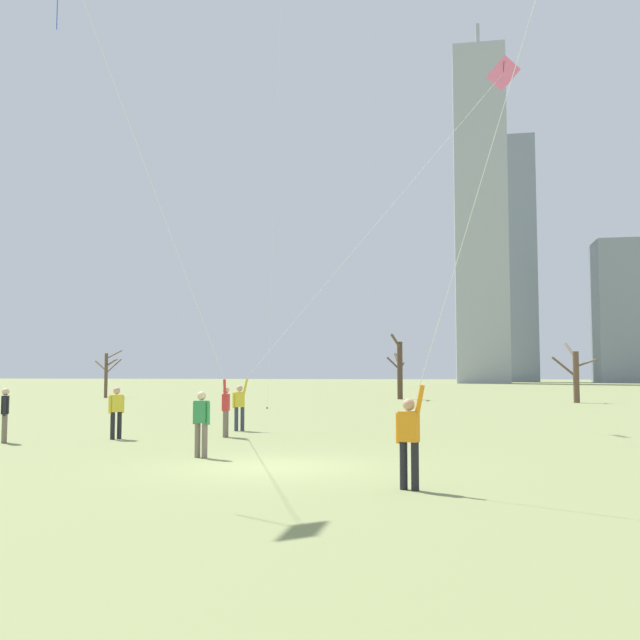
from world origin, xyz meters
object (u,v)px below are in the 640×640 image
at_px(kite_flyer_midfield_left_blue, 199,331).
at_px(bare_tree_leftmost, 399,367).
at_px(bystander_watching_nearby, 5,412).
at_px(bystander_strolling_midfield, 116,410).
at_px(kite_flyer_far_back_white, 447,310).
at_px(kite_flyer_foreground_right_pink, 286,346).
at_px(bare_tree_right_of_center, 575,374).
at_px(bystander_far_off_by_trees, 201,421).
at_px(bare_tree_rightmost, 107,372).

xyz_separation_m(kite_flyer_midfield_left_blue, bare_tree_leftmost, (3.67, 35.26, -0.80)).
height_order(bystander_watching_nearby, bystander_strolling_midfield, same).
distance_m(kite_flyer_far_back_white, kite_flyer_foreground_right_pink, 13.50).
distance_m(kite_flyer_midfield_left_blue, bare_tree_right_of_center, 34.85).
bearing_deg(bystander_far_off_by_trees, bystander_strolling_midfield, 135.87).
relative_size(bystander_far_off_by_trees, bare_tree_right_of_center, 0.39).
bearing_deg(bare_tree_rightmost, bystander_watching_nearby, -67.54).
relative_size(kite_flyer_far_back_white, bystander_watching_nearby, 11.91).
bearing_deg(bare_tree_leftmost, bystander_strolling_midfield, -100.65).
height_order(kite_flyer_foreground_right_pink, bare_tree_leftmost, kite_flyer_foreground_right_pink).
bearing_deg(bare_tree_right_of_center, bystander_strolling_midfield, -121.80).
relative_size(kite_flyer_foreground_right_pink, bare_tree_right_of_center, 3.21).
height_order(kite_flyer_far_back_white, kite_flyer_foreground_right_pink, kite_flyer_far_back_white).
xyz_separation_m(bystander_strolling_midfield, bare_tree_right_of_center, (18.85, 30.40, 1.05)).
relative_size(kite_flyer_midfield_left_blue, bystander_watching_nearby, 7.81).
relative_size(kite_flyer_far_back_white, bare_tree_leftmost, 3.86).
relative_size(kite_flyer_foreground_right_pink, kite_flyer_midfield_left_blue, 1.06).
relative_size(bystander_watching_nearby, bystander_far_off_by_trees, 1.00).
bearing_deg(kite_flyer_foreground_right_pink, bare_tree_rightmost, 126.27).
distance_m(bystander_far_off_by_trees, bystander_strolling_midfield, 5.92).
bearing_deg(kite_flyer_foreground_right_pink, bare_tree_right_of_center, 61.66).
distance_m(bystander_watching_nearby, bare_tree_rightmost, 38.29).
relative_size(bystander_far_off_by_trees, bystander_strolling_midfield, 1.00).
bearing_deg(bystander_watching_nearby, bare_tree_rightmost, 112.46).
relative_size(kite_flyer_midfield_left_blue, bystander_strolling_midfield, 7.81).
bearing_deg(kite_flyer_midfield_left_blue, bystander_strolling_midfield, 169.26).
height_order(kite_flyer_foreground_right_pink, kite_flyer_midfield_left_blue, kite_flyer_foreground_right_pink).
height_order(bystander_far_off_by_trees, bare_tree_right_of_center, bare_tree_right_of_center).
bearing_deg(bystander_watching_nearby, bystander_far_off_by_trees, -19.61).
height_order(bystander_strolling_midfield, bare_tree_right_of_center, bare_tree_right_of_center).
height_order(bystander_watching_nearby, bare_tree_right_of_center, bare_tree_right_of_center).
xyz_separation_m(kite_flyer_foreground_right_pink, kite_flyer_midfield_left_blue, (-1.68, -4.42, 0.30)).
height_order(kite_flyer_far_back_white, kite_flyer_midfield_left_blue, kite_flyer_far_back_white).
bearing_deg(bystander_strolling_midfield, bare_tree_rightmost, 117.23).
height_order(kite_flyer_far_back_white, bystander_strolling_midfield, kite_flyer_far_back_white).
relative_size(kite_flyer_far_back_white, bare_tree_rightmost, 4.86).
bearing_deg(bystander_watching_nearby, kite_flyer_midfield_left_blue, 10.98).
height_order(kite_flyer_midfield_left_blue, bare_tree_right_of_center, kite_flyer_midfield_left_blue).
distance_m(kite_flyer_far_back_white, bare_tree_leftmost, 43.25).
relative_size(kite_flyer_midfield_left_blue, bare_tree_rightmost, 3.19).
xyz_separation_m(kite_flyer_foreground_right_pink, bystander_far_off_by_trees, (-0.30, -8.00, -2.11)).
bearing_deg(bare_tree_rightmost, kite_flyer_far_back_white, -56.77).
bearing_deg(bystander_strolling_midfield, bare_tree_right_of_center, 58.20).
bearing_deg(kite_flyer_midfield_left_blue, bare_tree_right_of_center, 62.68).
bearing_deg(bare_tree_leftmost, bystander_far_off_by_trees, -93.36).
relative_size(bystander_far_off_by_trees, bare_tree_rightmost, 0.41).
xyz_separation_m(kite_flyer_far_back_white, kite_flyer_midfield_left_blue, (-7.36, 7.82, 0.14)).
bearing_deg(bystander_far_off_by_trees, bare_tree_rightmost, 119.72).
bearing_deg(bystander_watching_nearby, bare_tree_leftmost, 75.69).
height_order(kite_flyer_midfield_left_blue, bystander_far_off_by_trees, kite_flyer_midfield_left_blue).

